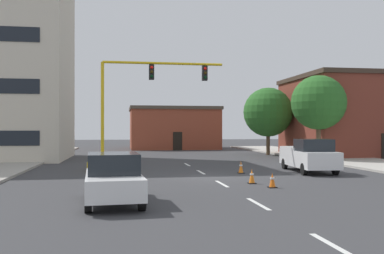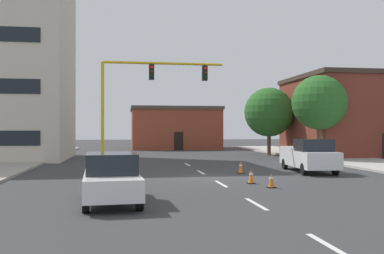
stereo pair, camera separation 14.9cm
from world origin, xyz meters
name	(u,v)px [view 1 (the left image)]	position (x,y,z in m)	size (l,w,h in m)	color
ground_plane	(209,177)	(0.00, 0.00, 0.00)	(160.00, 160.00, 0.00)	#38383A
sidewalk_right	(358,161)	(13.28, 8.00, 0.07)	(6.00, 56.00, 0.14)	#B2ADA3
lane_stripe_seg_0	(336,247)	(0.00, -14.00, 0.00)	(0.16, 2.40, 0.01)	silver
lane_stripe_seg_1	(258,204)	(0.00, -8.50, 0.00)	(0.16, 2.40, 0.01)	silver
lane_stripe_seg_2	(222,184)	(0.00, -3.00, 0.00)	(0.16, 2.40, 0.01)	silver
lane_stripe_seg_3	(201,172)	(0.00, 2.50, 0.00)	(0.16, 2.40, 0.01)	silver
lane_stripe_seg_4	(187,165)	(0.00, 8.00, 0.00)	(0.16, 2.40, 0.01)	silver
building_brick_center	(173,128)	(1.92, 33.14, 2.68)	(11.26, 9.24, 5.34)	brown
building_row_right	(354,116)	(17.47, 15.98, 3.83)	(11.59, 10.99, 7.64)	brown
traffic_signal_gantry	(120,135)	(-4.78, 4.62, 2.21)	(8.52, 1.20, 6.83)	yellow
tree_right_far	(268,112)	(9.60, 18.22, 4.21)	(4.85, 4.85, 6.65)	brown
tree_right_mid	(318,103)	(11.09, 10.20, 4.70)	(4.43, 4.43, 6.93)	brown
pickup_truck_white	(309,156)	(6.39, 1.61, 0.97)	(2.43, 5.54, 1.99)	white
sedan_white_near_left	(113,178)	(-4.93, -7.59, 0.89)	(2.13, 4.61, 1.74)	white
traffic_cone_roadside_a	(272,181)	(1.88, -4.67, 0.32)	(0.36, 0.36, 0.65)	black
traffic_cone_roadside_b	(241,167)	(2.18, 1.51, 0.36)	(0.36, 0.36, 0.73)	black
traffic_cone_roadside_c	(252,176)	(1.41, -3.16, 0.34)	(0.36, 0.36, 0.70)	black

